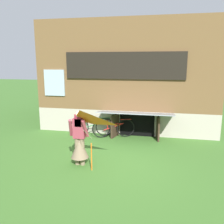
# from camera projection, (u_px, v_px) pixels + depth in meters

# --- Properties ---
(ground_plane) EXTENTS (60.00, 60.00, 0.00)m
(ground_plane) POSITION_uv_depth(u_px,v_px,m) (107.00, 164.00, 7.25)
(ground_plane) COLOR #3D6B28
(log_house) EXTENTS (7.57, 6.10, 4.69)m
(log_house) POSITION_uv_depth(u_px,v_px,m) (132.00, 75.00, 12.02)
(log_house) COLOR #ADA393
(log_house) RESTS_ON ground_plane
(person) EXTENTS (0.61, 0.52, 1.64)m
(person) POSITION_uv_depth(u_px,v_px,m) (79.00, 142.00, 7.08)
(person) COLOR #7F6B51
(person) RESTS_ON ground_plane
(kite) EXTENTS (1.22, 1.29, 1.61)m
(kite) POSITION_uv_depth(u_px,v_px,m) (80.00, 128.00, 6.30)
(kite) COLOR orange
(kite) RESTS_ON ground_plane
(bicycle_red) EXTENTS (1.64, 0.60, 0.78)m
(bicycle_red) POSITION_uv_depth(u_px,v_px,m) (113.00, 128.00, 9.73)
(bicycle_red) COLOR black
(bicycle_red) RESTS_ON ground_plane
(bicycle_green) EXTENTS (1.75, 0.50, 0.82)m
(bicycle_green) POSITION_uv_depth(u_px,v_px,m) (92.00, 127.00, 9.88)
(bicycle_green) COLOR black
(bicycle_green) RESTS_ON ground_plane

